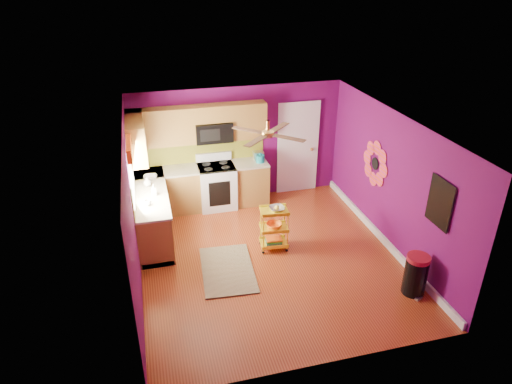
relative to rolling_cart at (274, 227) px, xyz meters
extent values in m
plane|color=maroon|center=(-0.17, -0.29, -0.46)|extent=(5.00, 5.00, 0.00)
cube|color=#5E0A54|center=(-0.17, 2.21, 0.79)|extent=(4.50, 0.04, 2.50)
cube|color=#5E0A54|center=(-0.17, -2.79, 0.79)|extent=(4.50, 0.04, 2.50)
cube|color=#5E0A54|center=(-2.42, -0.29, 0.79)|extent=(0.04, 5.00, 2.50)
cube|color=#5E0A54|center=(2.08, -0.29, 0.79)|extent=(0.04, 5.00, 2.50)
cube|color=silver|center=(-0.17, -0.29, 2.04)|extent=(4.50, 5.00, 0.04)
cube|color=white|center=(2.05, -0.29, -0.39)|extent=(0.05, 4.90, 0.14)
cube|color=brown|center=(-2.12, 1.06, -0.01)|extent=(0.60, 2.30, 0.90)
cube|color=brown|center=(-1.02, 1.91, -0.01)|extent=(2.80, 0.60, 0.90)
cube|color=beige|center=(-2.12, 1.06, 0.46)|extent=(0.63, 2.30, 0.04)
cube|color=beige|center=(-1.02, 1.91, 0.46)|extent=(2.80, 0.63, 0.04)
cube|color=black|center=(-2.12, 1.06, -0.41)|extent=(0.54, 2.30, 0.10)
cube|color=black|center=(-1.02, 1.91, -0.41)|extent=(2.80, 0.54, 0.10)
cube|color=white|center=(-0.72, 1.88, 0.00)|extent=(0.76, 0.66, 0.92)
cube|color=black|center=(-0.72, 1.88, 0.47)|extent=(0.76, 0.62, 0.03)
cube|color=white|center=(-0.72, 2.16, 0.58)|extent=(0.76, 0.06, 0.18)
cube|color=black|center=(-0.72, 1.56, -0.01)|extent=(0.45, 0.02, 0.55)
cube|color=brown|center=(-1.76, 2.05, 1.37)|extent=(1.32, 0.33, 0.75)
cube|color=brown|center=(0.02, 2.05, 1.37)|extent=(0.72, 0.33, 0.75)
cube|color=brown|center=(-0.72, 2.05, 1.57)|extent=(0.76, 0.33, 0.34)
cube|color=brown|center=(-2.25, 1.56, 1.37)|extent=(0.33, 1.30, 0.75)
cube|color=black|center=(-0.72, 2.01, 1.19)|extent=(0.76, 0.38, 0.40)
cube|color=olive|center=(-1.02, 2.20, 0.74)|extent=(2.80, 0.01, 0.51)
cube|color=olive|center=(-2.41, 1.06, 0.74)|extent=(0.01, 2.30, 0.51)
cube|color=white|center=(-2.40, 0.76, 1.09)|extent=(0.03, 1.20, 1.00)
cube|color=orange|center=(-2.37, 0.76, 1.56)|extent=(0.08, 1.35, 0.22)
cube|color=white|center=(1.18, 2.19, 0.57)|extent=(0.85, 0.04, 2.05)
cube|color=white|center=(1.18, 2.17, 0.57)|extent=(0.95, 0.02, 2.15)
sphere|color=#BF8C3F|center=(1.50, 2.13, 0.54)|extent=(0.07, 0.07, 0.07)
cylinder|color=black|center=(2.06, 0.31, 0.89)|extent=(0.01, 0.24, 0.24)
cube|color=#1CACB6|center=(2.06, -1.69, 1.09)|extent=(0.03, 0.52, 0.72)
cube|color=black|center=(2.05, -1.69, 1.09)|extent=(0.01, 0.56, 0.76)
cylinder|color=#BF8C3F|center=(-0.17, -0.09, 1.96)|extent=(0.06, 0.06, 0.16)
cylinder|color=#BF8C3F|center=(-0.17, -0.09, 1.82)|extent=(0.20, 0.20, 0.08)
cube|color=#4C2D19|center=(0.10, 0.18, 1.82)|extent=(0.47, 0.47, 0.01)
cube|color=#4C2D19|center=(-0.44, 0.18, 1.82)|extent=(0.47, 0.47, 0.01)
cube|color=#4C2D19|center=(-0.44, -0.35, 1.82)|extent=(0.47, 0.47, 0.01)
cube|color=#4C2D19|center=(0.10, -0.35, 1.82)|extent=(0.47, 0.47, 0.01)
cube|color=black|center=(-0.97, -0.45, -0.45)|extent=(0.98, 1.49, 0.02)
cylinder|color=yellow|center=(-0.24, -0.13, -0.04)|extent=(0.02, 0.02, 0.76)
cylinder|color=yellow|center=(0.20, -0.17, -0.04)|extent=(0.02, 0.02, 0.76)
cylinder|color=yellow|center=(-0.21, 0.18, -0.04)|extent=(0.02, 0.02, 0.76)
cylinder|color=yellow|center=(0.23, 0.13, -0.04)|extent=(0.02, 0.02, 0.76)
sphere|color=black|center=(-0.24, -0.13, -0.43)|extent=(0.05, 0.05, 0.05)
sphere|color=black|center=(0.20, -0.17, -0.43)|extent=(0.05, 0.05, 0.05)
sphere|color=black|center=(-0.21, 0.18, -0.43)|extent=(0.05, 0.05, 0.05)
sphere|color=black|center=(0.23, 0.13, -0.43)|extent=(0.05, 0.05, 0.05)
cube|color=yellow|center=(-0.01, 0.00, 0.32)|extent=(0.53, 0.41, 0.03)
cube|color=yellow|center=(-0.01, 0.00, -0.03)|extent=(0.53, 0.41, 0.03)
cube|color=yellow|center=(-0.01, 0.00, -0.35)|extent=(0.53, 0.41, 0.03)
imported|color=beige|center=(0.04, 0.00, 0.37)|extent=(0.30, 0.30, 0.07)
sphere|color=yellow|center=(0.04, 0.00, 0.39)|extent=(0.09, 0.09, 0.09)
imported|color=orange|center=(-0.01, 0.00, 0.03)|extent=(0.31, 0.31, 0.09)
cube|color=navy|center=(-0.01, 0.00, -0.32)|extent=(0.31, 0.24, 0.04)
cube|color=#267233|center=(-0.01, 0.00, -0.29)|extent=(0.31, 0.24, 0.03)
cube|color=orange|center=(-0.01, 0.00, -0.26)|extent=(0.31, 0.24, 0.03)
cylinder|color=black|center=(1.80, -1.78, -0.15)|extent=(0.48, 0.48, 0.62)
cylinder|color=maroon|center=(1.80, -1.78, 0.20)|extent=(0.36, 0.36, 0.07)
cube|color=beige|center=(1.80, -1.96, -0.44)|extent=(0.14, 0.11, 0.03)
cylinder|color=teal|center=(0.23, 1.86, 0.56)|extent=(0.18, 0.18, 0.16)
sphere|color=teal|center=(0.23, 1.86, 0.66)|extent=(0.06, 0.06, 0.06)
cube|color=beige|center=(0.23, 2.02, 0.57)|extent=(0.22, 0.15, 0.18)
imported|color=#EA3F72|center=(-2.05, 0.87, 0.59)|extent=(0.09, 0.10, 0.21)
imported|color=white|center=(-2.15, 1.28, 0.57)|extent=(0.15, 0.15, 0.19)
imported|color=white|center=(-2.08, 1.60, 0.51)|extent=(0.26, 0.26, 0.06)
imported|color=white|center=(-2.17, 0.49, 0.53)|extent=(0.12, 0.12, 0.10)
camera|label=1|loc=(-2.10, -6.78, 4.30)|focal=32.00mm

